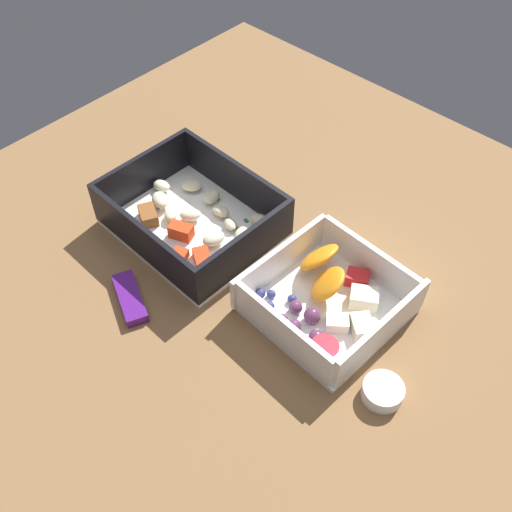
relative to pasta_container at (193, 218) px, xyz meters
The scene contains 5 objects.
table_surface 9.27cm from the pasta_container, behind, with size 80.00×80.00×2.00cm, color brown.
pasta_container is the anchor object (origin of this frame).
fruit_bowl 19.70cm from the pasta_container, behind, with size 15.33×15.26×5.26cm.
candy_bar 12.93cm from the pasta_container, 103.22° to the left, with size 7.00×2.40×1.20cm, color #51197A.
paper_cup_liner 30.41cm from the pasta_container, behind, with size 4.12×4.12×1.69cm, color white.
Camera 1 is at (-31.60, 33.39, 55.66)cm, focal length 41.66 mm.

